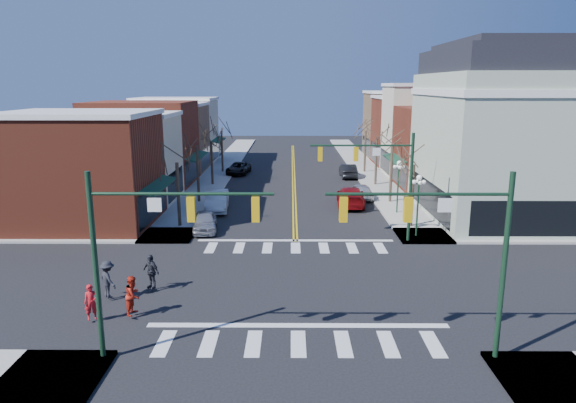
{
  "coord_description": "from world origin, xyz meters",
  "views": [
    {
      "loc": [
        -0.31,
        -24.98,
        10.13
      ],
      "look_at": [
        -0.49,
        7.22,
        2.8
      ],
      "focal_mm": 32.0,
      "sensor_mm": 36.0,
      "label": 1
    }
  ],
  "objects_px": {
    "lamppost_corner": "(418,195)",
    "car_left_near": "(205,221)",
    "car_left_mid": "(217,201)",
    "car_right_mid": "(360,191)",
    "car_left_far": "(239,168)",
    "pedestrian_red_b": "(133,295)",
    "pedestrian_dark_b": "(108,279)",
    "car_right_far": "(348,171)",
    "pedestrian_dark_a": "(151,271)",
    "car_right_near": "(351,197)",
    "lamppost_midblock": "(398,178)",
    "victorian_corner": "(511,132)",
    "pedestrian_red_a": "(91,302)"
  },
  "relations": [
    {
      "from": "lamppost_corner",
      "to": "car_left_mid",
      "type": "bearing_deg",
      "value": 152.42
    },
    {
      "from": "car_right_near",
      "to": "car_right_far",
      "type": "distance_m",
      "value": 13.95
    },
    {
      "from": "car_right_mid",
      "to": "pedestrian_dark_b",
      "type": "distance_m",
      "value": 27.23
    },
    {
      "from": "pedestrian_red_b",
      "to": "pedestrian_dark_b",
      "type": "relative_size",
      "value": 0.97
    },
    {
      "from": "car_right_near",
      "to": "pedestrian_red_a",
      "type": "relative_size",
      "value": 3.52
    },
    {
      "from": "lamppost_corner",
      "to": "car_right_near",
      "type": "distance_m",
      "value": 10.19
    },
    {
      "from": "car_left_far",
      "to": "pedestrian_red_a",
      "type": "bearing_deg",
      "value": -87.76
    },
    {
      "from": "car_left_mid",
      "to": "car_right_near",
      "type": "xyz_separation_m",
      "value": [
        11.2,
        1.73,
        -0.01
      ]
    },
    {
      "from": "lamppost_midblock",
      "to": "car_right_far",
      "type": "relative_size",
      "value": 0.94
    },
    {
      "from": "car_left_near",
      "to": "car_left_far",
      "type": "height_order",
      "value": "car_left_near"
    },
    {
      "from": "car_left_mid",
      "to": "car_right_mid",
      "type": "height_order",
      "value": "car_left_mid"
    },
    {
      "from": "victorian_corner",
      "to": "pedestrian_dark_b",
      "type": "bearing_deg",
      "value": -147.22
    },
    {
      "from": "victorian_corner",
      "to": "car_right_near",
      "type": "bearing_deg",
      "value": 163.97
    },
    {
      "from": "lamppost_corner",
      "to": "pedestrian_red_a",
      "type": "xyz_separation_m",
      "value": [
        -17.16,
        -12.84,
        -2.02
      ]
    },
    {
      "from": "car_left_far",
      "to": "pedestrian_dark_b",
      "type": "xyz_separation_m",
      "value": [
        -2.66,
        -35.85,
        0.38
      ]
    },
    {
      "from": "car_left_near",
      "to": "pedestrian_dark_a",
      "type": "distance_m",
      "value": 10.92
    },
    {
      "from": "pedestrian_red_a",
      "to": "pedestrian_dark_b",
      "type": "distance_m",
      "value": 2.39
    },
    {
      "from": "car_left_mid",
      "to": "pedestrian_dark_b",
      "type": "relative_size",
      "value": 2.75
    },
    {
      "from": "car_left_far",
      "to": "car_right_mid",
      "type": "relative_size",
      "value": 1.18
    },
    {
      "from": "car_left_near",
      "to": "lamppost_corner",
      "type": "bearing_deg",
      "value": -13.87
    },
    {
      "from": "car_left_near",
      "to": "victorian_corner",
      "type": "bearing_deg",
      "value": 3.2
    },
    {
      "from": "pedestrian_red_b",
      "to": "car_right_mid",
      "type": "bearing_deg",
      "value": -20.79
    },
    {
      "from": "car_right_mid",
      "to": "pedestrian_red_b",
      "type": "height_order",
      "value": "pedestrian_red_b"
    },
    {
      "from": "pedestrian_dark_a",
      "to": "pedestrian_dark_b",
      "type": "height_order",
      "value": "pedestrian_dark_b"
    },
    {
      "from": "pedestrian_dark_b",
      "to": "car_right_mid",
      "type": "bearing_deg",
      "value": -79.69
    },
    {
      "from": "car_right_far",
      "to": "pedestrian_dark_b",
      "type": "relative_size",
      "value": 2.52
    },
    {
      "from": "car_left_far",
      "to": "pedestrian_dark_a",
      "type": "height_order",
      "value": "pedestrian_dark_a"
    },
    {
      "from": "lamppost_corner",
      "to": "car_right_far",
      "type": "distance_m",
      "value": 23.45
    },
    {
      "from": "car_left_far",
      "to": "pedestrian_red_b",
      "type": "distance_m",
      "value": 37.69
    },
    {
      "from": "victorian_corner",
      "to": "car_right_far",
      "type": "bearing_deg",
      "value": 121.11
    },
    {
      "from": "victorian_corner",
      "to": "car_right_near",
      "type": "distance_m",
      "value": 13.5
    },
    {
      "from": "car_left_far",
      "to": "pedestrian_red_b",
      "type": "bearing_deg",
      "value": -85.3
    },
    {
      "from": "car_left_near",
      "to": "car_right_mid",
      "type": "relative_size",
      "value": 0.98
    },
    {
      "from": "victorian_corner",
      "to": "car_left_mid",
      "type": "relative_size",
      "value": 2.85
    },
    {
      "from": "pedestrian_dark_b",
      "to": "car_right_far",
      "type": "bearing_deg",
      "value": -70.23
    },
    {
      "from": "pedestrian_red_b",
      "to": "pedestrian_dark_a",
      "type": "bearing_deg",
      "value": 7.77
    },
    {
      "from": "car_left_mid",
      "to": "lamppost_midblock",
      "type": "bearing_deg",
      "value": -8.97
    },
    {
      "from": "car_left_far",
      "to": "pedestrian_red_a",
      "type": "xyz_separation_m",
      "value": [
        -2.56,
        -38.23,
        0.26
      ]
    },
    {
      "from": "lamppost_corner",
      "to": "car_left_near",
      "type": "xyz_separation_m",
      "value": [
        -14.6,
        1.56,
        -2.27
      ]
    },
    {
      "from": "victorian_corner",
      "to": "pedestrian_red_a",
      "type": "relative_size",
      "value": 8.97
    },
    {
      "from": "pedestrian_dark_a",
      "to": "car_right_far",
      "type": "bearing_deg",
      "value": 100.26
    },
    {
      "from": "lamppost_midblock",
      "to": "car_right_far",
      "type": "bearing_deg",
      "value": 97.18
    },
    {
      "from": "car_right_mid",
      "to": "pedestrian_dark_a",
      "type": "distance_m",
      "value": 25.31
    },
    {
      "from": "car_left_mid",
      "to": "car_right_mid",
      "type": "bearing_deg",
      "value": 15.66
    },
    {
      "from": "pedestrian_red_a",
      "to": "car_right_far",
      "type": "bearing_deg",
      "value": 42.19
    },
    {
      "from": "car_right_near",
      "to": "pedestrian_dark_b",
      "type": "height_order",
      "value": "pedestrian_dark_b"
    },
    {
      "from": "lamppost_corner",
      "to": "car_left_mid",
      "type": "xyz_separation_m",
      "value": [
        -14.6,
        7.63,
        -2.14
      ]
    },
    {
      "from": "lamppost_midblock",
      "to": "pedestrian_red_a",
      "type": "distance_m",
      "value": 25.94
    },
    {
      "from": "lamppost_midblock",
      "to": "pedestrian_dark_a",
      "type": "distance_m",
      "value": 22.23
    },
    {
      "from": "car_left_far",
      "to": "pedestrian_dark_b",
      "type": "bearing_deg",
      "value": -88.17
    }
  ]
}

